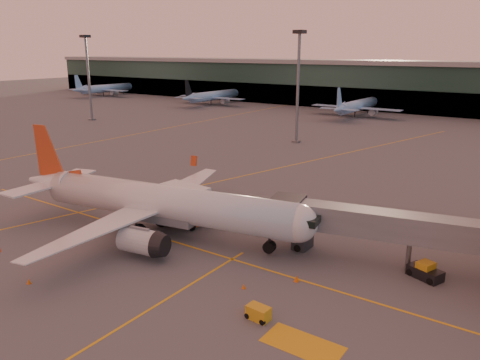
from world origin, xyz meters
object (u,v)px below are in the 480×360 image
Objects in this scene: main_airplane at (156,203)px; catering_truck at (186,202)px; gpu_cart at (258,313)px; pushback_tug at (425,272)px.

catering_truck is (0.50, 4.63, -1.09)m from main_airplane.
gpu_cart is (19.85, -8.68, -3.36)m from main_airplane.
pushback_tug is (28.73, 1.94, -2.16)m from catering_truck.
gpu_cart is at bearing -33.78° from main_airplane.
catering_truck is at bearing 73.63° from main_airplane.
pushback_tug is at bearing 2.50° from main_airplane.
main_airplane is 19.52× the size of gpu_cart.
main_airplane is 10.99× the size of pushback_tug.
gpu_cart is at bearing -29.97° from catering_truck.
catering_truck is 28.88m from pushback_tug.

